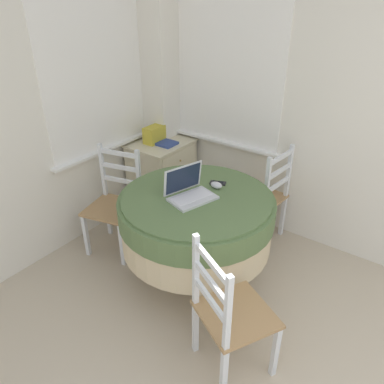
# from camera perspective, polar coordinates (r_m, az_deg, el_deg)

# --- Properties ---
(corner_room_shell) EXTENTS (4.50, 5.25, 2.55)m
(corner_room_shell) POSITION_cam_1_polar(r_m,az_deg,el_deg) (2.66, 2.47, 10.61)
(corner_room_shell) COLOR white
(corner_room_shell) RESTS_ON ground_plane
(round_dining_table) EXTENTS (1.16, 1.16, 0.77)m
(round_dining_table) POSITION_cam_1_polar(r_m,az_deg,el_deg) (2.82, 0.67, -3.92)
(round_dining_table) COLOR #4C3D2D
(round_dining_table) RESTS_ON ground_plane
(laptop) EXTENTS (0.38, 0.33, 0.23)m
(laptop) POSITION_cam_1_polar(r_m,az_deg,el_deg) (2.69, -0.41, 0.09)
(laptop) COLOR silver
(laptop) RESTS_ON round_dining_table
(computer_mouse) EXTENTS (0.06, 0.09, 0.05)m
(computer_mouse) POSITION_cam_1_polar(r_m,az_deg,el_deg) (2.83, 3.74, 1.05)
(computer_mouse) COLOR silver
(computer_mouse) RESTS_ON round_dining_table
(cell_phone) EXTENTS (0.10, 0.14, 0.01)m
(cell_phone) POSITION_cam_1_polar(r_m,az_deg,el_deg) (2.90, 3.96, 1.39)
(cell_phone) COLOR black
(cell_phone) RESTS_ON round_dining_table
(dining_chair_near_back_window) EXTENTS (0.50, 0.50, 0.93)m
(dining_chair_near_back_window) POSITION_cam_1_polar(r_m,az_deg,el_deg) (3.34, -11.64, -1.82)
(dining_chair_near_back_window) COLOR #A87F51
(dining_chair_near_back_window) RESTS_ON ground_plane
(dining_chair_near_right_window) EXTENTS (0.45, 0.44, 0.93)m
(dining_chair_near_right_window) POSITION_cam_1_polar(r_m,az_deg,el_deg) (3.43, 10.72, -0.76)
(dining_chair_near_right_window) COLOR #A87F51
(dining_chair_near_right_window) RESTS_ON ground_plane
(dining_chair_camera_near) EXTENTS (0.55, 0.56, 0.93)m
(dining_chair_camera_near) POSITION_cam_1_polar(r_m,az_deg,el_deg) (2.30, 5.71, -18.05)
(dining_chair_camera_near) COLOR #A87F51
(dining_chair_camera_near) RESTS_ON ground_plane
(corner_cabinet) EXTENTS (0.61, 0.51, 0.73)m
(corner_cabinet) POSITION_cam_1_polar(r_m,az_deg,el_deg) (3.95, -4.55, 2.62)
(corner_cabinet) COLOR beige
(corner_cabinet) RESTS_ON ground_plane
(storage_box) EXTENTS (0.22, 0.12, 0.16)m
(storage_box) POSITION_cam_1_polar(r_m,az_deg,el_deg) (3.78, -5.76, 8.72)
(storage_box) COLOR gold
(storage_box) RESTS_ON corner_cabinet
(book_on_cabinet) EXTENTS (0.17, 0.24, 0.02)m
(book_on_cabinet) POSITION_cam_1_polar(r_m,az_deg,el_deg) (3.75, -4.24, 7.48)
(book_on_cabinet) COLOR #33478C
(book_on_cabinet) RESTS_ON corner_cabinet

